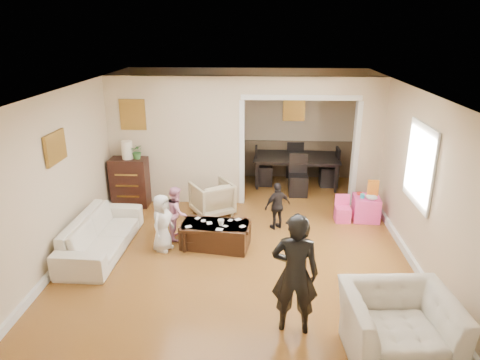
# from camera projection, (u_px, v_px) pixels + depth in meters

# --- Properties ---
(floor) EXTENTS (7.00, 7.00, 0.00)m
(floor) POSITION_uv_depth(u_px,v_px,m) (239.00, 241.00, 7.47)
(floor) COLOR #A26C29
(floor) RESTS_ON ground
(partition_left) EXTENTS (2.75, 0.18, 2.60)m
(partition_left) POSITION_uv_depth(u_px,v_px,m) (176.00, 141.00, 8.79)
(partition_left) COLOR #C9B993
(partition_left) RESTS_ON ground
(partition_right) EXTENTS (0.55, 0.18, 2.60)m
(partition_right) POSITION_uv_depth(u_px,v_px,m) (368.00, 143.00, 8.60)
(partition_right) COLOR #C9B993
(partition_right) RESTS_ON ground
(partition_header) EXTENTS (2.22, 0.18, 0.35)m
(partition_header) POSITION_uv_depth(u_px,v_px,m) (301.00, 86.00, 8.29)
(partition_header) COLOR #C9B993
(partition_header) RESTS_ON partition_right
(window_pane) EXTENTS (0.03, 0.95, 1.10)m
(window_pane) POSITION_uv_depth(u_px,v_px,m) (421.00, 165.00, 6.44)
(window_pane) COLOR white
(window_pane) RESTS_ON ground
(framed_art_partition) EXTENTS (0.45, 0.03, 0.55)m
(framed_art_partition) POSITION_uv_depth(u_px,v_px,m) (133.00, 115.00, 8.55)
(framed_art_partition) COLOR brown
(framed_art_partition) RESTS_ON partition_left
(framed_art_sofa_wall) EXTENTS (0.03, 0.55, 0.40)m
(framed_art_sofa_wall) POSITION_uv_depth(u_px,v_px,m) (55.00, 148.00, 6.42)
(framed_art_sofa_wall) COLOR brown
(framed_art_alcove) EXTENTS (0.45, 0.03, 0.55)m
(framed_art_alcove) POSITION_uv_depth(u_px,v_px,m) (294.00, 108.00, 10.08)
(framed_art_alcove) COLOR brown
(sofa) EXTENTS (0.84, 2.05, 0.59)m
(sofa) POSITION_uv_depth(u_px,v_px,m) (101.00, 234.00, 7.07)
(sofa) COLOR silver
(sofa) RESTS_ON ground
(armchair_back) EXTENTS (0.98, 0.99, 0.66)m
(armchair_back) POSITION_uv_depth(u_px,v_px,m) (212.00, 198.00, 8.45)
(armchair_back) COLOR tan
(armchair_back) RESTS_ON ground
(armchair_front) EXTENTS (1.24, 1.10, 0.76)m
(armchair_front) POSITION_uv_depth(u_px,v_px,m) (398.00, 327.00, 4.76)
(armchair_front) COLOR silver
(armchair_front) RESTS_ON ground
(dresser) EXTENTS (0.73, 0.41, 1.00)m
(dresser) POSITION_uv_depth(u_px,v_px,m) (130.00, 182.00, 8.81)
(dresser) COLOR black
(dresser) RESTS_ON ground
(table_lamp) EXTENTS (0.22, 0.22, 0.36)m
(table_lamp) POSITION_uv_depth(u_px,v_px,m) (127.00, 150.00, 8.58)
(table_lamp) COLOR #FCEDCD
(table_lamp) RESTS_ON dresser
(potted_plant) EXTENTS (0.27, 0.24, 0.30)m
(potted_plant) POSITION_uv_depth(u_px,v_px,m) (137.00, 151.00, 8.58)
(potted_plant) COLOR #417B36
(potted_plant) RESTS_ON dresser
(coffee_table) EXTENTS (1.18, 0.73, 0.42)m
(coffee_table) POSITION_uv_depth(u_px,v_px,m) (216.00, 235.00, 7.22)
(coffee_table) COLOR #371B11
(coffee_table) RESTS_ON ground
(coffee_cup) EXTENTS (0.12, 0.12, 0.10)m
(coffee_cup) POSITION_uv_depth(u_px,v_px,m) (221.00, 223.00, 7.08)
(coffee_cup) COLOR white
(coffee_cup) RESTS_ON coffee_table
(play_table) EXTENTS (0.51, 0.51, 0.46)m
(play_table) POSITION_uv_depth(u_px,v_px,m) (366.00, 208.00, 8.23)
(play_table) COLOR #FF43A1
(play_table) RESTS_ON ground
(cereal_box) EXTENTS (0.20, 0.08, 0.30)m
(cereal_box) POSITION_uv_depth(u_px,v_px,m) (373.00, 188.00, 8.19)
(cereal_box) COLOR yellow
(cereal_box) RESTS_ON play_table
(cyan_cup) EXTENTS (0.08, 0.08, 0.08)m
(cyan_cup) POSITION_uv_depth(u_px,v_px,m) (362.00, 196.00, 8.10)
(cyan_cup) COLOR #27C6C4
(cyan_cup) RESTS_ON play_table
(toy_block) EXTENTS (0.09, 0.08, 0.05)m
(toy_block) POSITION_uv_depth(u_px,v_px,m) (359.00, 193.00, 8.26)
(toy_block) COLOR red
(toy_block) RESTS_ON play_table
(play_bowl) EXTENTS (0.22, 0.22, 0.05)m
(play_bowl) POSITION_uv_depth(u_px,v_px,m) (371.00, 198.00, 8.03)
(play_bowl) COLOR silver
(play_bowl) RESTS_ON play_table
(dining_table) EXTENTS (2.00, 1.20, 0.68)m
(dining_table) POSITION_uv_depth(u_px,v_px,m) (296.00, 171.00, 10.00)
(dining_table) COLOR black
(dining_table) RESTS_ON ground
(adult_person) EXTENTS (0.60, 0.42, 1.54)m
(adult_person) POSITION_uv_depth(u_px,v_px,m) (295.00, 274.00, 5.06)
(adult_person) COLOR black
(adult_person) RESTS_ON ground
(child_kneel_a) EXTENTS (0.45, 0.55, 0.97)m
(child_kneel_a) POSITION_uv_depth(u_px,v_px,m) (162.00, 223.00, 7.03)
(child_kneel_a) COLOR silver
(child_kneel_a) RESTS_ON ground
(child_kneel_b) EXTENTS (0.43, 0.51, 0.94)m
(child_kneel_b) POSITION_uv_depth(u_px,v_px,m) (177.00, 213.00, 7.45)
(child_kneel_b) COLOR pink
(child_kneel_b) RESTS_ON ground
(child_toddler) EXTENTS (0.56, 0.45, 0.88)m
(child_toddler) POSITION_uv_depth(u_px,v_px,m) (277.00, 206.00, 7.80)
(child_toddler) COLOR black
(child_toddler) RESTS_ON ground
(craft_papers) EXTENTS (1.01, 0.52, 0.00)m
(craft_papers) POSITION_uv_depth(u_px,v_px,m) (217.00, 224.00, 7.16)
(craft_papers) COLOR white
(craft_papers) RESTS_ON coffee_table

